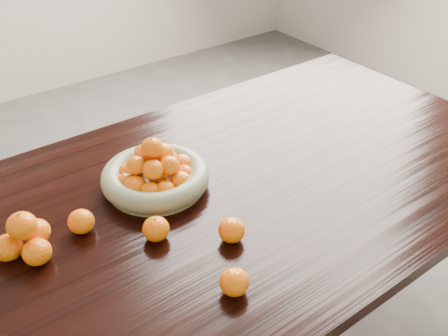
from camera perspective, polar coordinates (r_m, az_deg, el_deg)
dining_table at (r=1.39m, az=-1.55°, el=-5.84°), size 2.00×1.00×0.75m
fruit_bowl at (r=1.35m, az=-7.83°, el=-0.77°), size 0.29×0.29×0.15m
orange_pyramid at (r=1.21m, az=-21.72°, el=-7.53°), size 0.13×0.13×0.11m
loose_orange_0 at (r=1.19m, az=-7.78°, el=-6.91°), size 0.06×0.06×0.06m
loose_orange_1 at (r=1.06m, az=1.18°, el=-12.90°), size 0.06×0.06×0.06m
loose_orange_2 at (r=1.17m, az=0.88°, el=-7.13°), size 0.06×0.06×0.06m
loose_orange_3 at (r=1.25m, az=-16.02°, el=-5.89°), size 0.06×0.06×0.06m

